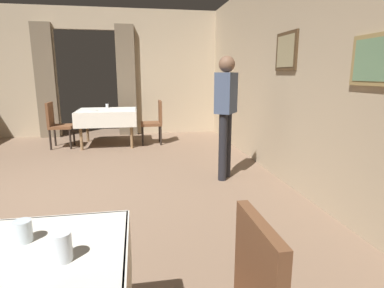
{
  "coord_description": "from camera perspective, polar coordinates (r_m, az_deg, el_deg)",
  "views": [
    {
      "loc": [
        1.13,
        -3.84,
        1.47
      ],
      "look_at": [
        1.83,
        0.1,
        0.58
      ],
      "focal_mm": 29.34,
      "sensor_mm": 36.0,
      "label": 1
    }
  ],
  "objects": [
    {
      "name": "ground",
      "position": [
        4.27,
        -25.07,
        -8.9
      ],
      "size": [
        10.08,
        10.08,
        0.0
      ],
      "primitive_type": "plane",
      "color": "#7A604C"
    },
    {
      "name": "wall_right",
      "position": [
        4.36,
        18.67,
        12.25
      ],
      "size": [
        0.16,
        8.4,
        3.0
      ],
      "color": "tan",
      "rests_on": "ground"
    },
    {
      "name": "wall_back",
      "position": [
        8.1,
        -18.54,
        12.21
      ],
      "size": [
        6.4,
        0.27,
        3.0
      ],
      "color": "tan",
      "rests_on": "ground"
    },
    {
      "name": "dining_table_mid",
      "position": [
        6.87,
        -15.15,
        5.21
      ],
      "size": [
        1.22,
        1.07,
        0.75
      ],
      "color": "olive",
      "rests_on": "ground"
    },
    {
      "name": "chair_mid_left",
      "position": [
        6.94,
        -23.36,
        3.56
      ],
      "size": [
        0.44,
        0.44,
        0.93
      ],
      "color": "black",
      "rests_on": "ground"
    },
    {
      "name": "chair_mid_right",
      "position": [
        6.82,
        -6.77,
        4.36
      ],
      "size": [
        0.44,
        0.44,
        0.93
      ],
      "color": "black",
      "rests_on": "ground"
    },
    {
      "name": "glass_near_a",
      "position": [
        1.61,
        -28.38,
        -13.77
      ],
      "size": [
        0.08,
        0.08,
        0.1
      ],
      "primitive_type": "cylinder",
      "color": "silver",
      "rests_on": "dining_table_near"
    },
    {
      "name": "glass_near_b",
      "position": [
        1.39,
        -22.64,
        -16.87
      ],
      "size": [
        0.08,
        0.08,
        0.12
      ],
      "primitive_type": "cylinder",
      "color": "silver",
      "rests_on": "dining_table_near"
    },
    {
      "name": "plate_mid_a",
      "position": [
        6.74,
        -17.61,
        5.83
      ],
      "size": [
        0.22,
        0.22,
        0.01
      ],
      "primitive_type": "cylinder",
      "color": "white",
      "rests_on": "dining_table_mid"
    },
    {
      "name": "glass_mid_b",
      "position": [
        7.25,
        -15.18,
        6.71
      ],
      "size": [
        0.06,
        0.06,
        0.09
      ],
      "primitive_type": "cylinder",
      "color": "silver",
      "rests_on": "dining_table_mid"
    },
    {
      "name": "person_waiter_by_doorway",
      "position": [
        4.39,
        6.17,
        6.58
      ],
      "size": [
        0.39,
        0.42,
        1.72
      ],
      "color": "black",
      "rests_on": "ground"
    }
  ]
}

